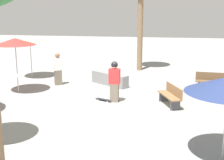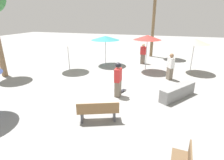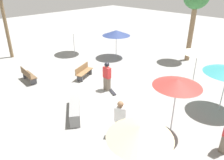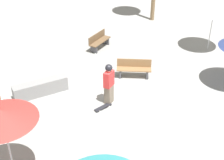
{
  "view_description": "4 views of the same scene",
  "coord_description": "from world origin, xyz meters",
  "views": [
    {
      "loc": [
        -2.26,
        12.31,
        4.04
      ],
      "look_at": [
        -0.22,
        -0.09,
        1.07
      ],
      "focal_mm": 50.0,
      "sensor_mm": 36.0,
      "label": 1
    },
    {
      "loc": [
        -8.1,
        -2.63,
        3.88
      ],
      "look_at": [
        -0.48,
        -0.29,
        0.93
      ],
      "focal_mm": 28.0,
      "sensor_mm": 36.0,
      "label": 2
    },
    {
      "loc": [
        8.18,
        -8.56,
        6.2
      ],
      "look_at": [
        -0.02,
        -0.35,
        0.68
      ],
      "focal_mm": 35.0,
      "sensor_mm": 36.0,
      "label": 3
    },
    {
      "loc": [
        9.24,
        4.12,
        7.51
      ],
      "look_at": [
        -0.55,
        -0.53,
        0.92
      ],
      "focal_mm": 50.0,
      "sensor_mm": 36.0,
      "label": 4
    }
  ],
  "objects": [
    {
      "name": "shade_umbrella_tan",
      "position": [
        5.25,
        -4.51,
        2.22
      ],
      "size": [
        1.96,
        1.96,
        2.41
      ],
      "color": "#B7B7BC",
      "rests_on": "ground_plane"
    },
    {
      "name": "skateboard",
      "position": [
        0.22,
        -0.56,
        0.06
      ],
      "size": [
        0.81,
        0.5,
        0.07
      ],
      "rotation": [
        0.0,
        0.0,
        5.88
      ],
      "color": "black",
      "rests_on": "ground_plane"
    },
    {
      "name": "shade_umbrella_navy",
      "position": [
        -3.98,
        4.1,
        2.07
      ],
      "size": [
        2.27,
        2.27,
        2.28
      ],
      "color": "#B7B7BC",
      "rests_on": "ground_plane"
    },
    {
      "name": "concrete_ledge",
      "position": [
        0.45,
        -3.42,
        0.32
      ],
      "size": [
        2.15,
        1.75,
        0.64
      ],
      "rotation": [
        0.0,
        0.0,
        2.51
      ],
      "color": "gray",
      "rests_on": "ground_plane"
    },
    {
      "name": "bench_near",
      "position": [
        -2.65,
        -0.39,
        0.43
      ],
      "size": [
        1.0,
        1.65,
        0.85
      ],
      "rotation": [
        0.0,
        0.0,
        5.09
      ],
      "color": "#47474C",
      "rests_on": "ground_plane"
    },
    {
      "name": "bystander_far",
      "position": [
        3.14,
        -3.03,
        0.85
      ],
      "size": [
        0.53,
        0.47,
        1.7
      ],
      "rotation": [
        0.0,
        0.0,
        3.72
      ],
      "color": "#726656",
      "rests_on": "ground_plane"
    },
    {
      "name": "shade_umbrella_red",
      "position": [
        4.58,
        -1.33,
        2.44
      ],
      "size": [
        1.95,
        1.95,
        2.6
      ],
      "color": "#B7B7BC",
      "rests_on": "ground_plane"
    },
    {
      "name": "bench_far",
      "position": [
        -4.72,
        -3.3,
        0.43
      ],
      "size": [
        1.63,
        0.57,
        0.85
      ],
      "rotation": [
        0.0,
        0.0,
        6.2
      ],
      "color": "#47474C",
      "rests_on": "ground_plane"
    },
    {
      "name": "skater_main",
      "position": [
        -0.26,
        -0.53,
        0.96
      ],
      "size": [
        0.48,
        0.29,
        1.78
      ],
      "rotation": [
        0.0,
        0.0,
        6.24
      ],
      "color": "#726656",
      "rests_on": "ground_plane"
    },
    {
      "name": "shade_umbrella_cream",
      "position": [
        2.92,
        4.07,
        2.14
      ],
      "size": [
        1.96,
        1.96,
        2.29
      ],
      "color": "#B7B7BC",
      "rests_on": "ground_plane"
    },
    {
      "name": "ground_plane",
      "position": [
        0.0,
        0.0,
        0.0
      ],
      "size": [
        60.0,
        60.0,
        0.0
      ],
      "primitive_type": "plane",
      "color": "gray"
    },
    {
      "name": "shade_umbrella_white",
      "position": [
        -7.24,
        2.18,
        2.2
      ],
      "size": [
        2.15,
        2.15,
        2.37
      ],
      "color": "#B7B7BC",
      "rests_on": "ground_plane"
    }
  ]
}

